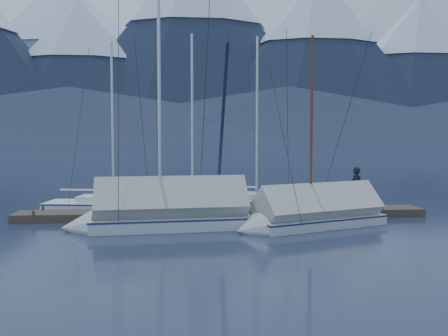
{
  "coord_description": "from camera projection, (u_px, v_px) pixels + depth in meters",
  "views": [
    {
      "loc": [
        -1.98,
        -18.78,
        3.58
      ],
      "look_at": [
        0.0,
        2.0,
        2.2
      ],
      "focal_mm": 38.0,
      "sensor_mm": 36.0,
      "label": 1
    }
  ],
  "objects": [
    {
      "name": "ground",
      "position": [
        229.0,
        226.0,
        19.08
      ],
      "size": [
        1000.0,
        1000.0,
        0.0
      ],
      "primitive_type": "plane",
      "color": "#161D32",
      "rests_on": "ground"
    },
    {
      "name": "mountain_range",
      "position": [
        186.0,
        69.0,
        383.56
      ],
      "size": [
        877.0,
        584.0,
        150.5
      ],
      "color": "#475675",
      "rests_on": "ground"
    },
    {
      "name": "dock",
      "position": [
        224.0,
        215.0,
        21.06
      ],
      "size": [
        18.0,
        1.5,
        0.54
      ],
      "color": "#382D23",
      "rests_on": "ground"
    },
    {
      "name": "mooring_posts",
      "position": [
        213.0,
        210.0,
        21.0
      ],
      "size": [
        15.12,
        1.52,
        0.35
      ],
      "color": "#382D23",
      "rests_on": "ground"
    },
    {
      "name": "sailboat_open_left",
      "position": [
        123.0,
        207.0,
        22.99
      ],
      "size": [
        6.93,
        3.07,
        8.89
      ],
      "color": "white",
      "rests_on": "ground"
    },
    {
      "name": "sailboat_open_mid",
      "position": [
        203.0,
        206.0,
        23.53
      ],
      "size": [
        7.27,
        3.05,
        9.42
      ],
      "color": "white",
      "rests_on": "ground"
    },
    {
      "name": "sailboat_open_right",
      "position": [
        266.0,
        205.0,
        23.68
      ],
      "size": [
        7.34,
        3.93,
        9.35
      ],
      "color": "silver",
      "rests_on": "ground"
    },
    {
      "name": "sailboat_covered_near",
      "position": [
        308.0,
        217.0,
        18.78
      ],
      "size": [
        6.7,
        4.05,
        8.35
      ],
      "color": "#B8BCC5",
      "rests_on": "ground"
    },
    {
      "name": "sailboat_covered_far",
      "position": [
        157.0,
        216.0,
        18.52
      ],
      "size": [
        7.45,
        3.1,
        10.23
      ],
      "color": "silver",
      "rests_on": "ground"
    },
    {
      "name": "person",
      "position": [
        357.0,
        187.0,
        21.55
      ],
      "size": [
        0.62,
        0.78,
        1.87
      ],
      "primitive_type": "imported",
      "rotation": [
        0.0,
        0.0,
        1.85
      ],
      "color": "black",
      "rests_on": "dock"
    }
  ]
}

